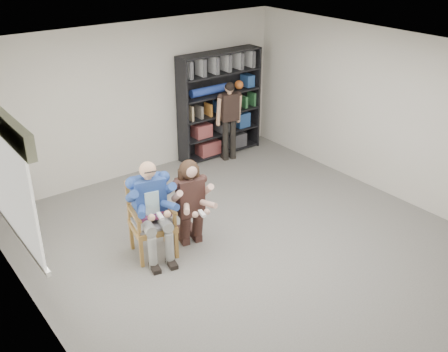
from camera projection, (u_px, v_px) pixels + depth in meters
room_shell at (263, 164)px, 6.99m from camera, size 6.00×7.00×2.80m
floor at (260, 252)px, 7.60m from camera, size 6.00×7.00×0.01m
window_left at (12, 181)px, 6.02m from camera, size 0.16×2.00×1.75m
armchair at (152, 220)px, 7.33m from camera, size 0.75×0.74×1.11m
seated_man at (152, 210)px, 7.26m from camera, size 0.78×0.97×1.44m
kneeling_woman at (191, 205)px, 7.51m from camera, size 0.72×0.98×1.32m
bookshelf at (220, 104)px, 10.42m from camera, size 1.80×0.38×2.10m
standing_man at (229, 122)px, 10.25m from camera, size 0.54×0.37×1.59m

